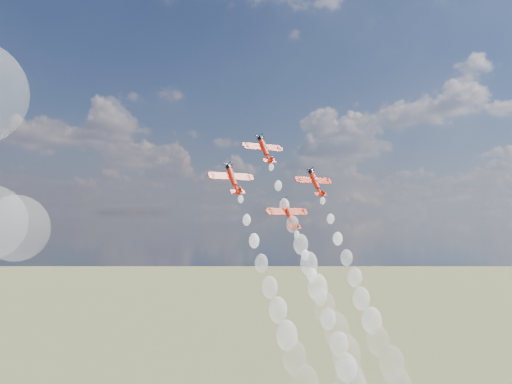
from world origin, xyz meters
The scene contains 7 objects.
plane_lead centered at (11.49, 6.64, 104.56)m, with size 10.58×5.59×6.90m.
plane_left centered at (-1.08, 2.35, 96.88)m, with size 10.58×5.59×6.90m.
plane_right centered at (24.06, 2.35, 96.88)m, with size 10.58×5.59×6.90m.
plane_slot centered at (11.49, -1.95, 89.19)m, with size 10.58×5.59×6.90m.
smoke_trail_lead centered at (11.59, -15.34, 65.43)m, with size 5.99×27.56×47.39m.
smoke_trail_left centered at (-1.28, -19.46, 57.86)m, with size 5.25×26.98×46.46m.
smoke_trail_right centered at (24.03, -19.58, 57.79)m, with size 5.48×28.18×46.71m.
Camera 1 is at (-78.84, -101.88, 89.37)m, focal length 42.00 mm.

